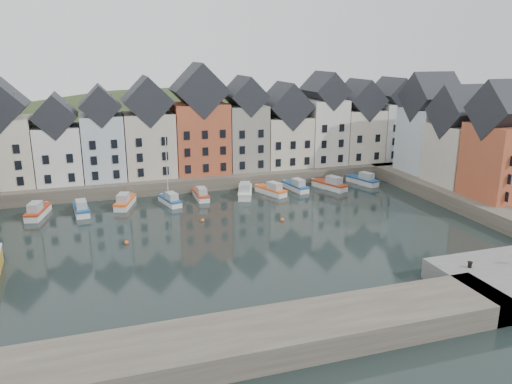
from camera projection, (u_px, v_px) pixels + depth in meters
name	position (u px, v px, depth m)	size (l,w,h in m)	color
ground	(250.00, 239.00, 58.97)	(260.00, 260.00, 0.00)	black
far_quay	(198.00, 174.00, 86.17)	(90.00, 16.00, 2.00)	#4C433A
right_quay	(487.00, 197.00, 72.40)	(14.00, 54.00, 2.00)	#4C433A
near_wall	(207.00, 348.00, 35.59)	(50.00, 6.00, 2.00)	#4C433A
hillside	(178.00, 228.00, 115.13)	(153.60, 70.40, 64.00)	#26341A
far_terrace	(218.00, 129.00, 83.15)	(72.37, 8.16, 17.78)	beige
right_terrace	(463.00, 138.00, 74.60)	(8.30, 24.25, 16.36)	silver
mooring_buoys	(207.00, 227.00, 62.63)	(20.50, 5.50, 0.50)	#EE5A1C
boat_a	(37.00, 212.00, 66.95)	(3.17, 6.39, 2.35)	silver
boat_b	(81.00, 209.00, 68.20)	(2.44, 6.03, 2.25)	silver
boat_c	(125.00, 202.00, 71.25)	(3.65, 6.29, 2.31)	silver
boat_d	(170.00, 200.00, 72.29)	(2.94, 5.60, 10.23)	silver
boat_e	(201.00, 195.00, 75.05)	(1.68, 5.41, 2.08)	silver
boat_f	(245.00, 192.00, 76.29)	(3.93, 6.82, 2.50)	silver
boat_g	(271.00, 190.00, 77.36)	(3.85, 6.04, 2.22)	silver
boat_h	(296.00, 186.00, 79.69)	(2.71, 5.87, 2.17)	silver
boat_i	(330.00, 185.00, 80.34)	(4.16, 6.59, 2.42)	silver
boat_j	(363.00, 180.00, 83.39)	(3.59, 6.21, 2.28)	silver
mooring_bollard	(470.00, 264.00, 46.42)	(0.48, 0.48, 0.56)	black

